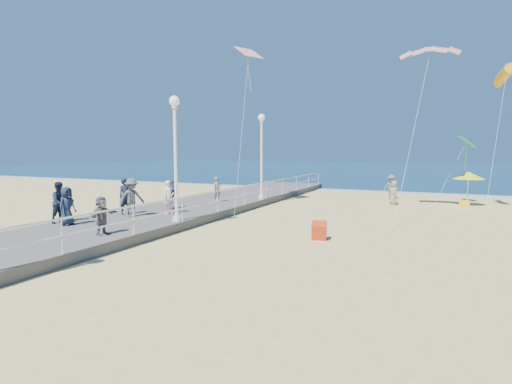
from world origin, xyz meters
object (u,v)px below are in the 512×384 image
at_px(spectator_7, 60,202).
at_px(lamp_post_mid, 175,145).
at_px(spectator_2, 132,198).
at_px(beach_chair_left, 464,204).
at_px(lamp_post_far, 261,147).
at_px(box_kite, 319,232).
at_px(spectator_5, 102,215).
at_px(spectator_0, 126,196).
at_px(spectator_4, 67,206).
at_px(toddler_held, 173,188).
at_px(spectator_3, 171,195).
at_px(spectator_6, 217,189).
at_px(beach_walker_a, 391,187).
at_px(woman_holding_toddler, 169,197).
at_px(beach_umbrella, 468,175).
at_px(beach_walker_c, 394,193).

bearing_deg(spectator_7, lamp_post_mid, -58.64).
relative_size(spectator_2, beach_chair_left, 3.23).
relative_size(lamp_post_far, box_kite, 8.87).
xyz_separation_m(lamp_post_far, spectator_5, (-0.78, -12.43, -2.56)).
bearing_deg(spectator_0, spectator_4, -158.19).
distance_m(toddler_held, beach_chair_left, 17.54).
relative_size(spectator_4, box_kite, 2.62).
bearing_deg(spectator_7, spectator_4, -110.86).
xyz_separation_m(spectator_3, spectator_6, (0.68, 3.56, -0.01)).
height_order(spectator_4, beach_walker_a, spectator_4).
relative_size(lamp_post_far, spectator_6, 3.56).
xyz_separation_m(spectator_4, spectator_5, (2.69, -0.77, -0.08)).
bearing_deg(lamp_post_mid, spectator_6, 105.15).
relative_size(woman_holding_toddler, spectator_0, 0.93).
distance_m(spectator_7, beach_chair_left, 22.32).
xyz_separation_m(lamp_post_mid, toddler_held, (-1.39, 1.68, -2.04)).
height_order(spectator_2, beach_chair_left, spectator_2).
relative_size(lamp_post_far, spectator_5, 3.78).
distance_m(spectator_5, beach_walker_a, 20.68).
bearing_deg(beach_chair_left, spectator_6, -153.02).
relative_size(spectator_2, beach_umbrella, 0.83).
height_order(lamp_post_mid, spectator_7, lamp_post_mid).
xyz_separation_m(spectator_4, spectator_7, (-0.78, 0.34, 0.08)).
bearing_deg(beach_umbrella, spectator_6, -151.51).
distance_m(woman_holding_toddler, beach_walker_a, 16.60).
xyz_separation_m(spectator_0, box_kite, (9.40, 0.27, -0.97)).
distance_m(woman_holding_toddler, spectator_6, 4.93).
relative_size(beach_walker_c, box_kite, 2.58).
bearing_deg(box_kite, beach_chair_left, 54.68).
distance_m(lamp_post_far, beach_chair_left, 12.91).
relative_size(woman_holding_toddler, spectator_2, 0.91).
distance_m(lamp_post_far, box_kite, 10.80).
bearing_deg(box_kite, lamp_post_far, 115.19).
xyz_separation_m(spectator_5, beach_chair_left, (12.46, 16.71, -0.90)).
height_order(spectator_2, spectator_6, spectator_2).
bearing_deg(lamp_post_mid, spectator_7, -151.39).
distance_m(spectator_0, spectator_4, 3.15).
relative_size(lamp_post_far, beach_chair_left, 9.67).
xyz_separation_m(woman_holding_toddler, beach_umbrella, (13.40, 12.30, 0.70)).
bearing_deg(spectator_0, woman_holding_toddler, -34.24).
distance_m(spectator_0, beach_walker_c, 16.28).
relative_size(spectator_7, beach_chair_left, 3.15).
xyz_separation_m(spectator_5, beach_walker_c, (8.41, 15.98, -0.33)).
height_order(toddler_held, spectator_7, spectator_7).
distance_m(lamp_post_far, spectator_3, 7.04).
xyz_separation_m(lamp_post_mid, woman_holding_toddler, (-1.54, 1.53, -2.46)).
relative_size(woman_holding_toddler, beach_walker_c, 1.04).
relative_size(lamp_post_mid, spectator_4, 3.38).
xyz_separation_m(spectator_0, spectator_6, (1.54, 5.96, -0.12)).
height_order(toddler_held, spectator_6, toddler_held).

